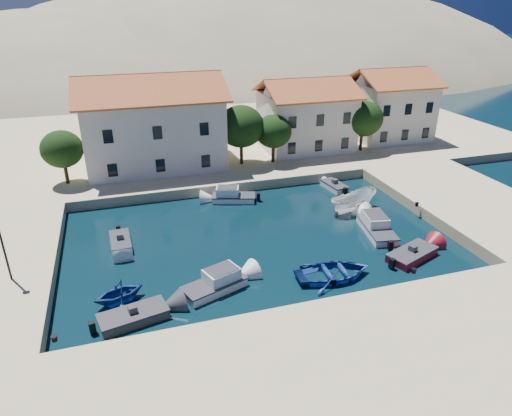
{
  "coord_description": "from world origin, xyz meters",
  "views": [
    {
      "loc": [
        -9.72,
        -20.68,
        17.66
      ],
      "look_at": [
        0.39,
        11.74,
        2.0
      ],
      "focal_mm": 32.0,
      "sensor_mm": 36.0,
      "label": 1
    }
  ],
  "objects_px": {
    "building_mid": "(306,113)",
    "boat_east": "(352,211)",
    "cabin_cruiser_south": "(214,284)",
    "rowboat_south": "(333,277)",
    "building_left": "(153,120)",
    "cabin_cruiser_east": "(377,228)",
    "building_right": "(390,103)"
  },
  "relations": [
    {
      "from": "building_left",
      "to": "cabin_cruiser_south",
      "type": "xyz_separation_m",
      "value": [
        1.16,
        -23.78,
        -5.46
      ]
    },
    {
      "from": "cabin_cruiser_south",
      "to": "rowboat_south",
      "type": "bearing_deg",
      "value": -26.75
    },
    {
      "from": "cabin_cruiser_east",
      "to": "building_left",
      "type": "bearing_deg",
      "value": 48.82
    },
    {
      "from": "building_left",
      "to": "rowboat_south",
      "type": "height_order",
      "value": "building_left"
    },
    {
      "from": "cabin_cruiser_east",
      "to": "boat_east",
      "type": "xyz_separation_m",
      "value": [
        0.22,
        4.55,
        -0.48
      ]
    },
    {
      "from": "building_right",
      "to": "building_left",
      "type": "bearing_deg",
      "value": -176.19
    },
    {
      "from": "building_right",
      "to": "boat_east",
      "type": "height_order",
      "value": "building_right"
    },
    {
      "from": "building_mid",
      "to": "cabin_cruiser_south",
      "type": "xyz_separation_m",
      "value": [
        -16.84,
        -24.78,
        -4.75
      ]
    },
    {
      "from": "building_mid",
      "to": "boat_east",
      "type": "bearing_deg",
      "value": -97.22
    },
    {
      "from": "cabin_cruiser_east",
      "to": "boat_east",
      "type": "relative_size",
      "value": 1.0
    },
    {
      "from": "building_right",
      "to": "rowboat_south",
      "type": "bearing_deg",
      "value": -127.7
    },
    {
      "from": "building_right",
      "to": "cabin_cruiser_south",
      "type": "height_order",
      "value": "building_right"
    },
    {
      "from": "cabin_cruiser_south",
      "to": "rowboat_south",
      "type": "distance_m",
      "value": 8.26
    },
    {
      "from": "building_left",
      "to": "cabin_cruiser_east",
      "type": "distance_m",
      "value": 25.89
    },
    {
      "from": "building_right",
      "to": "cabin_cruiser_south",
      "type": "relative_size",
      "value": 2.03
    },
    {
      "from": "building_mid",
      "to": "building_right",
      "type": "xyz_separation_m",
      "value": [
        12.0,
        1.0,
        0.25
      ]
    },
    {
      "from": "building_right",
      "to": "cabin_cruiser_south",
      "type": "xyz_separation_m",
      "value": [
        -28.84,
        -25.78,
        -5.0
      ]
    },
    {
      "from": "building_left",
      "to": "boat_east",
      "type": "height_order",
      "value": "building_left"
    },
    {
      "from": "building_mid",
      "to": "boat_east",
      "type": "height_order",
      "value": "building_mid"
    },
    {
      "from": "building_left",
      "to": "rowboat_south",
      "type": "xyz_separation_m",
      "value": [
        9.35,
        -24.72,
        -5.94
      ]
    },
    {
      "from": "building_right",
      "to": "rowboat_south",
      "type": "xyz_separation_m",
      "value": [
        -20.65,
        -26.72,
        -5.47
      ]
    },
    {
      "from": "building_left",
      "to": "cabin_cruiser_south",
      "type": "relative_size",
      "value": 3.15
    },
    {
      "from": "rowboat_south",
      "to": "boat_east",
      "type": "bearing_deg",
      "value": -32.11
    },
    {
      "from": "cabin_cruiser_south",
      "to": "building_right",
      "type": "bearing_deg",
      "value": 21.56
    },
    {
      "from": "building_left",
      "to": "boat_east",
      "type": "bearing_deg",
      "value": -43.8
    },
    {
      "from": "cabin_cruiser_south",
      "to": "cabin_cruiser_east",
      "type": "relative_size",
      "value": 0.91
    },
    {
      "from": "cabin_cruiser_east",
      "to": "building_right",
      "type": "bearing_deg",
      "value": -22.76
    },
    {
      "from": "building_left",
      "to": "cabin_cruiser_south",
      "type": "bearing_deg",
      "value": -87.22
    },
    {
      "from": "cabin_cruiser_south",
      "to": "boat_east",
      "type": "height_order",
      "value": "cabin_cruiser_south"
    },
    {
      "from": "building_left",
      "to": "rowboat_south",
      "type": "distance_m",
      "value": 27.08
    },
    {
      "from": "building_mid",
      "to": "building_right",
      "type": "relative_size",
      "value": 1.11
    },
    {
      "from": "building_left",
      "to": "building_right",
      "type": "height_order",
      "value": "building_left"
    }
  ]
}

